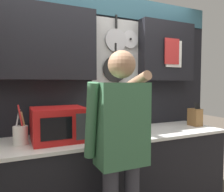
% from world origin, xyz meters
% --- Properties ---
extents(base_cabinet_counter, '(2.40, 0.67, 0.92)m').
position_xyz_m(base_cabinet_counter, '(0.00, -0.00, 0.46)').
color(base_cabinet_counter, black).
rests_on(base_cabinet_counter, ground_plane).
extents(back_wall_unit, '(2.97, 0.23, 2.45)m').
position_xyz_m(back_wall_unit, '(-0.01, 0.30, 1.51)').
color(back_wall_unit, black).
rests_on(back_wall_unit, ground_plane).
extents(microwave, '(0.46, 0.40, 0.30)m').
position_xyz_m(microwave, '(-0.60, -0.01, 1.07)').
color(microwave, red).
rests_on(microwave, base_cabinet_counter).
extents(knife_block, '(0.11, 0.15, 0.29)m').
position_xyz_m(knife_block, '(1.05, -0.01, 1.03)').
color(knife_block, brown).
rests_on(knife_block, base_cabinet_counter).
extents(utensil_crock, '(0.12, 0.12, 0.34)m').
position_xyz_m(utensil_crock, '(-0.92, -0.01, 1.01)').
color(utensil_crock, white).
rests_on(utensil_crock, base_cabinet_counter).
extents(person, '(0.54, 0.65, 1.68)m').
position_xyz_m(person, '(-0.24, -0.54, 1.00)').
color(person, '#383842').
rests_on(person, ground_plane).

